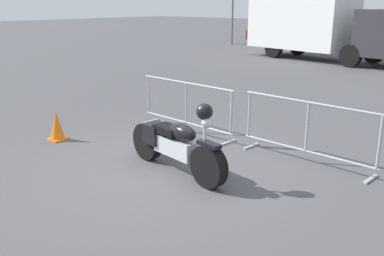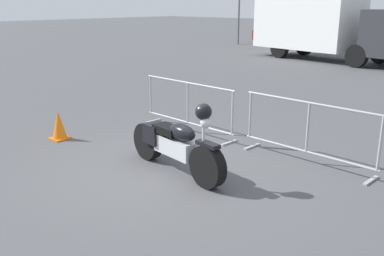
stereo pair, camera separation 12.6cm
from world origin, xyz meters
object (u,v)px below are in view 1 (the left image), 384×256
at_px(crowd_barrier_near, 186,106).
at_px(parked_car_maroon, 274,32).
at_px(crowd_barrier_far, 307,131).
at_px(parked_car_silver, 317,34).
at_px(parked_car_green, 362,35).
at_px(traffic_cone, 57,126).
at_px(motorcycle, 176,144).
at_px(box_truck, 317,25).

relative_size(crowd_barrier_near, parked_car_maroon, 0.60).
distance_m(crowd_barrier_near, crowd_barrier_far, 2.74).
height_order(crowd_barrier_far, parked_car_silver, parked_car_silver).
bearing_deg(parked_car_green, traffic_cone, -167.95).
relative_size(parked_car_maroon, traffic_cone, 7.07).
bearing_deg(motorcycle, parked_car_green, 111.62).
xyz_separation_m(motorcycle, parked_car_green, (-5.14, 22.00, 0.25)).
xyz_separation_m(box_truck, parked_car_silver, (-3.35, 7.20, -0.92)).
height_order(crowd_barrier_near, parked_car_green, parked_car_green).
relative_size(motorcycle, parked_car_green, 0.50).
bearing_deg(parked_car_silver, crowd_barrier_far, -148.57).
bearing_deg(parked_car_maroon, parked_car_silver, -75.11).
xyz_separation_m(crowd_barrier_near, traffic_cone, (-1.56, -2.11, -0.27)).
relative_size(crowd_barrier_far, traffic_cone, 4.26).
bearing_deg(parked_car_green, crowd_barrier_far, -155.75).
distance_m(box_truck, parked_car_green, 7.22).
bearing_deg(parked_car_silver, box_truck, -148.65).
distance_m(parked_car_silver, parked_car_green, 2.95).
bearing_deg(crowd_barrier_far, motorcycle, -127.55).
bearing_deg(crowd_barrier_far, crowd_barrier_near, 180.00).
bearing_deg(parked_car_maroon, parked_car_green, -79.78).
height_order(parked_car_maroon, parked_car_green, parked_car_green).
relative_size(crowd_barrier_near, box_truck, 0.32).
bearing_deg(crowd_barrier_near, parked_car_maroon, 116.03).
xyz_separation_m(crowd_barrier_far, traffic_cone, (-4.30, -2.11, -0.27)).
bearing_deg(crowd_barrier_far, box_truck, 115.09).
bearing_deg(parked_car_green, motorcycle, -160.45).
xyz_separation_m(box_truck, traffic_cone, (1.81, -15.17, -1.35)).
bearing_deg(box_truck, crowd_barrier_near, -65.60).
bearing_deg(parked_car_maroon, crowd_barrier_near, -147.59).
bearing_deg(motorcycle, crowd_barrier_near, 136.00).
relative_size(crowd_barrier_far, parked_car_silver, 0.59).
distance_m(motorcycle, crowd_barrier_far, 2.25).
distance_m(crowd_barrier_far, parked_car_silver, 22.36).
xyz_separation_m(parked_car_maroon, parked_car_green, (5.91, 0.40, 0.04)).
bearing_deg(parked_car_green, parked_car_maroon, 100.22).
height_order(crowd_barrier_far, traffic_cone, crowd_barrier_far).
relative_size(parked_car_green, traffic_cone, 7.50).
bearing_deg(parked_car_green, crowd_barrier_near, -163.04).
height_order(motorcycle, crowd_barrier_near, motorcycle).
bearing_deg(box_truck, motorcycle, -62.36).
xyz_separation_m(box_truck, parked_car_green, (-0.40, 7.15, -0.90)).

